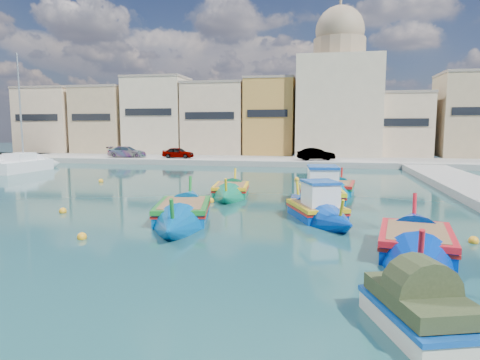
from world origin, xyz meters
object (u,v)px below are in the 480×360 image
(yacht_north, at_px, (35,165))
(yacht_midnorth, at_px, (1,165))
(luzzu_green, at_px, (231,191))
(luzzu_blue_south, at_px, (183,213))
(luzzu_cyan_mid, at_px, (337,189))
(tender_near, at_px, (420,312))
(luzzu_turquoise_cabin, at_px, (321,195))
(church_block, at_px, (338,93))
(luzzu_cyan_south, at_px, (416,245))
(luzzu_blue_cabin, at_px, (317,211))

(yacht_north, height_order, yacht_midnorth, yacht_north)
(luzzu_green, relative_size, yacht_midnorth, 0.77)
(luzzu_blue_south, distance_m, yacht_midnorth, 30.87)
(luzzu_cyan_mid, bearing_deg, tender_near, -86.64)
(luzzu_turquoise_cabin, bearing_deg, tender_near, -82.18)
(church_block, xyz_separation_m, luzzu_blue_south, (-7.92, -37.80, -8.12))
(luzzu_green, distance_m, yacht_north, 25.03)
(luzzu_cyan_south, bearing_deg, luzzu_cyan_mid, 99.60)
(luzzu_blue_cabin, relative_size, tender_near, 2.52)
(luzzu_green, relative_size, tender_near, 2.51)
(church_block, distance_m, luzzu_cyan_mid, 29.63)
(luzzu_turquoise_cabin, height_order, yacht_north, yacht_north)
(church_block, xyz_separation_m, luzzu_cyan_south, (1.46, -41.37, -8.12))
(luzzu_blue_south, height_order, yacht_midnorth, yacht_midnorth)
(luzzu_green, distance_m, tender_near, 18.08)
(luzzu_blue_cabin, xyz_separation_m, luzzu_cyan_mid, (1.19, 7.87, -0.08))
(luzzu_cyan_south, relative_size, yacht_north, 0.77)
(tender_near, bearing_deg, luzzu_blue_south, 131.50)
(luzzu_blue_south, xyz_separation_m, yacht_north, (-21.46, 18.63, 0.17))
(church_block, height_order, luzzu_cyan_south, church_block)
(yacht_midnorth, bearing_deg, tender_near, -39.75)
(luzzu_blue_south, distance_m, luzzu_cyan_south, 10.04)
(luzzu_green, bearing_deg, luzzu_cyan_south, -50.78)
(luzzu_blue_cabin, distance_m, yacht_midnorth, 35.18)
(church_block, relative_size, luzzu_cyan_mid, 2.30)
(luzzu_turquoise_cabin, xyz_separation_m, luzzu_green, (-5.47, 1.13, -0.13))
(luzzu_cyan_mid, xyz_separation_m, yacht_midnorth, (-32.11, 8.91, 0.15))
(luzzu_cyan_south, bearing_deg, luzzu_blue_cabin, 123.85)
(luzzu_blue_south, bearing_deg, luzzu_green, 84.08)
(luzzu_turquoise_cabin, distance_m, yacht_north, 30.45)
(luzzu_cyan_mid, relative_size, luzzu_green, 1.05)
(luzzu_cyan_south, height_order, tender_near, luzzu_cyan_south)
(church_block, distance_m, luzzu_blue_cabin, 37.28)
(church_block, bearing_deg, tender_near, -89.54)
(church_block, height_order, luzzu_cyan_mid, church_block)
(yacht_north, bearing_deg, church_block, 33.13)
(luzzu_cyan_south, bearing_deg, yacht_north, 144.26)
(church_block, bearing_deg, yacht_midnorth, -149.20)
(church_block, bearing_deg, luzzu_cyan_south, -87.98)
(luzzu_green, relative_size, luzzu_blue_south, 0.79)
(luzzu_blue_south, height_order, luzzu_cyan_south, luzzu_blue_south)
(luzzu_turquoise_cabin, relative_size, yacht_midnorth, 1.00)
(tender_near, distance_m, yacht_midnorth, 43.19)
(luzzu_green, bearing_deg, luzzu_turquoise_cabin, -11.70)
(luzzu_cyan_mid, relative_size, yacht_north, 0.70)
(luzzu_turquoise_cabin, relative_size, luzzu_cyan_south, 1.13)
(luzzu_blue_cabin, bearing_deg, yacht_north, 147.99)
(church_block, bearing_deg, luzzu_cyan_mid, -91.45)
(church_block, distance_m, yacht_midnorth, 39.05)
(luzzu_green, distance_m, yacht_midnorth, 27.97)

